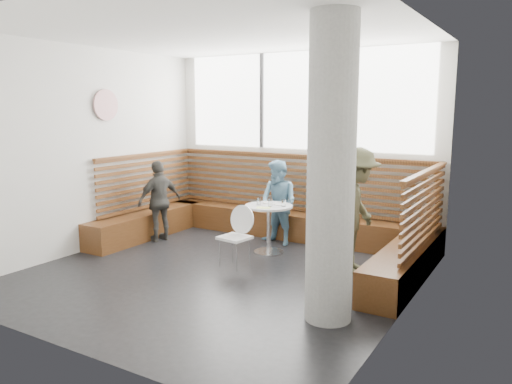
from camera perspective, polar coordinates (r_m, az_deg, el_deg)
The scene contains 15 objects.
room at distance 6.61m, azimuth -4.42°, elevation 3.92°, with size 5.00×5.00×3.20m.
booth at distance 8.29m, azimuth 2.73°, elevation -3.28°, with size 5.00×2.50×1.44m.
concrete_column at distance 5.19m, azimuth 8.59°, elevation 2.29°, with size 0.50×0.50×3.20m, color gray.
wall_art at distance 8.50m, azimuth -16.78°, elevation 9.51°, with size 0.50×0.50×0.03m, color white.
cafe_table at distance 7.78m, azimuth 1.47°, elevation -3.08°, with size 0.74×0.74×0.76m.
cafe_chair at distance 7.17m, azimuth -2.18°, elevation -4.48°, with size 0.42×0.41×0.87m.
adult_man at distance 6.95m, azimuth 11.36°, elevation -2.12°, with size 1.12×0.64×1.73m, color #44452E.
child_back at distance 8.25m, azimuth 2.58°, elevation -1.23°, with size 0.68×0.53×1.41m, color #6898B4.
child_left at distance 8.66m, azimuth -10.95°, elevation -0.99°, with size 0.81×0.34×1.38m, color #41403B.
plate_near at distance 7.90m, azimuth 1.49°, elevation -1.23°, with size 0.20×0.20×0.01m, color white.
plate_far at distance 7.79m, azimuth 2.67°, elevation -1.40°, with size 0.18×0.18×0.01m, color white.
glass_left at distance 7.78m, azimuth 0.34°, elevation -1.06°, with size 0.07×0.07×0.11m, color white.
glass_mid at distance 7.64m, azimuth 1.65°, elevation -1.21°, with size 0.07×0.07×0.12m, color white.
glass_right at distance 7.64m, azimuth 3.19°, elevation -1.26°, with size 0.07×0.07×0.11m, color white.
menu_card at distance 7.53m, azimuth 0.85°, elevation -1.80°, with size 0.21×0.15×0.00m, color #A5C64C.
Camera 1 is at (3.78, -5.37, 2.24)m, focal length 35.00 mm.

